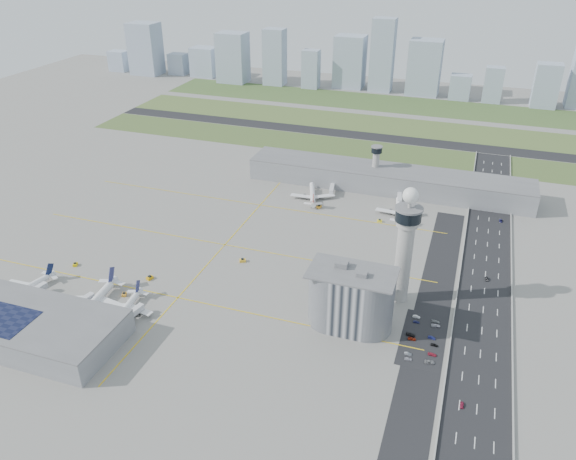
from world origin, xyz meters
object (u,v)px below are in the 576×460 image
(airplane_far_b, at_px, (399,207))
(jet_bridge_near_2, at_px, (123,323))
(jet_bridge_far_1, at_px, (399,196))
(car_lot_5, at_px, (416,317))
(airplane_near_a, at_px, (25,285))
(car_lot_7, at_px, (432,354))
(car_lot_2, at_px, (412,339))
(car_hw_1, at_px, (487,279))
(tug_2, at_px, (150,277))
(car_hw_4, at_px, (481,184))
(car_lot_0, at_px, (408,359))
(car_lot_11, at_px, (436,322))
(control_tower, at_px, (405,241))
(tug_1, at_px, (124,294))
(car_lot_1, at_px, (408,354))
(jet_bridge_far_0, at_px, (333,187))
(car_hw_2, at_px, (501,221))
(airplane_far_a, at_px, (313,191))
(airplane_near_b, at_px, (93,298))
(tug_0, at_px, (75,264))
(tug_3, at_px, (243,260))
(car_lot_3, at_px, (411,335))
(car_lot_4, at_px, (416,322))
(car_lot_6, at_px, (430,362))
(car_hw_0, at_px, (462,405))
(airplane_near_c, at_px, (125,306))
(jet_bridge_near_0, at_px, (25,299))
(tug_5, at_px, (380,221))
(tug_4, at_px, (319,206))
(car_lot_9, at_px, (432,338))
(admin_building, at_px, (351,299))
(car_lot_10, at_px, (436,326))
(jet_bridge_near_1, at_px, (72,311))
(secondary_tower, at_px, (376,163))

(airplane_far_b, distance_m, jet_bridge_near_2, 201.05)
(jet_bridge_far_1, height_order, car_lot_5, jet_bridge_far_1)
(airplane_near_a, relative_size, car_lot_7, 8.93)
(car_lot_2, distance_m, car_hw_1, 73.61)
(tug_2, distance_m, car_hw_4, 262.01)
(jet_bridge_far_1, height_order, car_lot_0, jet_bridge_far_1)
(car_lot_0, bearing_deg, car_lot_11, -20.71)
(car_lot_2, bearing_deg, control_tower, 13.81)
(airplane_far_b, xyz_separation_m, car_lot_7, (38.12, -140.42, -4.78))
(tug_1, distance_m, car_lot_1, 151.30)
(control_tower, relative_size, car_lot_7, 15.99)
(jet_bridge_far_0, bearing_deg, car_hw_2, 74.00)
(airplane_near_a, xyz_separation_m, airplane_far_a, (111.54, 165.96, 0.31))
(airplane_near_b, relative_size, tug_0, 13.50)
(tug_3, xyz_separation_m, car_hw_1, (137.39, 26.82, -0.41))
(tug_0, height_order, car_lot_3, tug_0)
(car_lot_4, xyz_separation_m, car_lot_11, (9.11, 3.32, 0.05))
(airplane_near_b, distance_m, car_lot_6, 170.37)
(airplane_far_a, distance_m, car_hw_2, 130.88)
(car_hw_0, bearing_deg, car_hw_2, 83.70)
(airplane_near_c, height_order, car_lot_0, airplane_near_c)
(control_tower, bearing_deg, jet_bridge_near_0, -159.55)
(jet_bridge_far_1, xyz_separation_m, tug_5, (-6.56, -39.87, -1.93))
(tug_0, bearing_deg, tug_4, 22.80)
(car_lot_2, bearing_deg, jet_bridge_near_0, 94.94)
(airplane_far_b, distance_m, car_lot_1, 146.20)
(jet_bridge_near_2, xyz_separation_m, car_lot_3, (135.38, 39.65, -2.20))
(car_hw_4, bearing_deg, car_hw_2, -71.28)
(tug_4, height_order, car_lot_9, tug_4)
(admin_building, height_order, car_lot_11, admin_building)
(airplane_near_b, relative_size, car_lot_11, 10.79)
(jet_bridge_far_1, relative_size, car_lot_7, 3.47)
(car_lot_6, distance_m, car_lot_10, 27.90)
(airplane_near_c, distance_m, tug_5, 176.85)
(tug_5, distance_m, car_lot_11, 109.65)
(control_tower, distance_m, car_hw_4, 178.17)
(jet_bridge_near_2, relative_size, tug_5, 4.42)
(jet_bridge_near_2, height_order, car_hw_1, jet_bridge_near_2)
(car_lot_10, distance_m, car_hw_4, 189.77)
(jet_bridge_near_2, bearing_deg, airplane_near_a, 92.84)
(airplane_near_c, bearing_deg, tug_0, -125.39)
(tug_4, bearing_deg, jet_bridge_far_1, -136.23)
(jet_bridge_near_1, distance_m, car_lot_1, 168.13)
(jet_bridge_near_0, relative_size, tug_0, 4.26)
(airplane_near_c, xyz_separation_m, car_lot_2, (141.85, 26.77, -4.32))
(tug_1, distance_m, tug_2, 19.12)
(jet_bridge_near_1, distance_m, car_lot_6, 177.81)
(jet_bridge_near_2, bearing_deg, airplane_far_b, -22.75)
(jet_bridge_near_1, distance_m, car_lot_10, 183.42)
(secondary_tower, relative_size, tug_5, 10.08)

